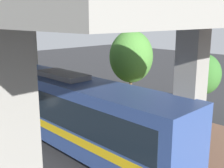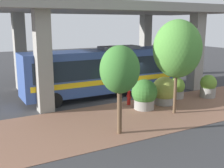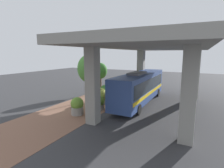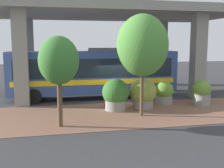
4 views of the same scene
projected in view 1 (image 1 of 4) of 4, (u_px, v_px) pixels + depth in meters
ground_plane at (94, 131)px, 15.94m from camera, size 80.00×80.00×0.00m
sidewalk_strip at (129, 118)px, 17.98m from camera, size 6.00×40.00×0.02m
overpass at (21, 26)px, 11.88m from camera, size 9.40×20.32×6.71m
bus at (78, 111)px, 13.22m from camera, size 2.56×11.96×3.67m
fire_hydrant at (116, 123)px, 15.71m from camera, size 0.47×0.23×1.00m
planter_front at (103, 105)px, 17.80m from camera, size 1.67×1.67×1.86m
planter_middle at (67, 94)px, 20.64m from camera, size 1.18×1.18×1.66m
planter_back at (126, 110)px, 16.72m from camera, size 1.62×1.62×1.91m
planter_extra at (75, 104)px, 18.48m from camera, size 1.25×1.25×1.52m
street_tree_near at (204, 75)px, 15.73m from camera, size 1.90×1.90×4.33m
street_tree_far at (131, 57)px, 17.90m from camera, size 2.78×2.78×5.54m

